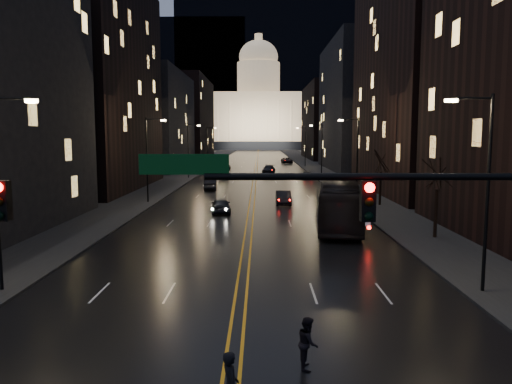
{
  "coord_description": "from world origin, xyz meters",
  "views": [
    {
      "loc": [
        0.86,
        -12.12,
        7.22
      ],
      "look_at": [
        0.65,
        13.38,
        4.28
      ],
      "focal_mm": 35.0,
      "sensor_mm": 36.0,
      "label": 1
    }
  ],
  "objects_px": {
    "oncoming_car_b": "(211,184)",
    "pedestrian_b": "(308,343)",
    "receding_car_a": "(283,198)",
    "oncoming_car_a": "(221,205)",
    "bus": "(340,204)",
    "traffic_signal": "(465,221)"
  },
  "relations": [
    {
      "from": "oncoming_car_b",
      "to": "pedestrian_b",
      "type": "distance_m",
      "value": 51.31
    },
    {
      "from": "receding_car_a",
      "to": "oncoming_car_a",
      "type": "bearing_deg",
      "value": -135.81
    },
    {
      "from": "oncoming_car_b",
      "to": "bus",
      "type": "bearing_deg",
      "value": 112.02
    },
    {
      "from": "oncoming_car_b",
      "to": "pedestrian_b",
      "type": "bearing_deg",
      "value": 95.59
    },
    {
      "from": "receding_car_a",
      "to": "traffic_signal",
      "type": "bearing_deg",
      "value": -86.15
    },
    {
      "from": "oncoming_car_b",
      "to": "receding_car_a",
      "type": "xyz_separation_m",
      "value": [
        8.98,
        -14.13,
        -0.04
      ]
    },
    {
      "from": "bus",
      "to": "receding_car_a",
      "type": "relative_size",
      "value": 2.98
    },
    {
      "from": "bus",
      "to": "oncoming_car_a",
      "type": "height_order",
      "value": "bus"
    },
    {
      "from": "traffic_signal",
      "to": "bus",
      "type": "bearing_deg",
      "value": 87.44
    },
    {
      "from": "bus",
      "to": "receding_car_a",
      "type": "xyz_separation_m",
      "value": [
        -3.81,
        12.74,
        -1.09
      ]
    },
    {
      "from": "bus",
      "to": "oncoming_car_b",
      "type": "bearing_deg",
      "value": 123.42
    },
    {
      "from": "bus",
      "to": "oncoming_car_a",
      "type": "relative_size",
      "value": 3.05
    },
    {
      "from": "bus",
      "to": "receding_car_a",
      "type": "height_order",
      "value": "bus"
    },
    {
      "from": "oncoming_car_b",
      "to": "receding_car_a",
      "type": "distance_m",
      "value": 16.74
    },
    {
      "from": "traffic_signal",
      "to": "oncoming_car_b",
      "type": "distance_m",
      "value": 54.78
    },
    {
      "from": "oncoming_car_a",
      "to": "receding_car_a",
      "type": "xyz_separation_m",
      "value": [
        6.03,
        5.86,
        -0.01
      ]
    },
    {
      "from": "oncoming_car_a",
      "to": "receding_car_a",
      "type": "relative_size",
      "value": 0.98
    },
    {
      "from": "bus",
      "to": "receding_car_a",
      "type": "distance_m",
      "value": 13.34
    },
    {
      "from": "oncoming_car_a",
      "to": "traffic_signal",
      "type": "bearing_deg",
      "value": 97.89
    },
    {
      "from": "oncoming_car_b",
      "to": "pedestrian_b",
      "type": "height_order",
      "value": "pedestrian_b"
    },
    {
      "from": "oncoming_car_a",
      "to": "bus",
      "type": "bearing_deg",
      "value": 138.37
    },
    {
      "from": "traffic_signal",
      "to": "receding_car_a",
      "type": "xyz_separation_m",
      "value": [
        -2.62,
        39.23,
        -4.39
      ]
    }
  ]
}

